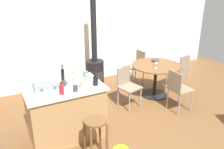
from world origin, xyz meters
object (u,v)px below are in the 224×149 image
wood_stove (95,68)px  wooden_stool (96,131)px  folding_chair_right (180,69)px  kitchen_island (66,111)px  cup_3 (64,83)px  bottle_3 (96,81)px  bottle_0 (62,89)px  bottle_2 (74,76)px  cup_2 (82,84)px  dining_table (156,72)px  cup_0 (86,74)px  bottle_1 (63,75)px  cup_1 (76,88)px  folding_chair_left (178,88)px  serving_bowl (155,60)px  toolbox (46,86)px  folding_chair_far (127,84)px  folding_chair_near (137,64)px  wine_glass (156,64)px  cup_4 (88,77)px

wood_stove → wooden_stool: bearing=-113.7°
folding_chair_right → kitchen_island: bearing=-168.9°
wooden_stool → cup_3: (-0.19, 0.79, 0.48)m
bottle_3 → folding_chair_right: bearing=17.0°
bottle_0 → bottle_2: size_ratio=0.69×
cup_2 → wooden_stool: bearing=-95.8°
dining_table → folding_chair_right: folding_chair_right is taller
bottle_3 → cup_0: 0.42m
bottle_1 → cup_1: 0.49m
folding_chair_left → serving_bowl: (0.20, 1.03, 0.27)m
toolbox → bottle_1: bearing=35.5°
folding_chair_right → wood_stove: (-1.89, 0.94, 0.04)m
folding_chair_far → wood_stove: wood_stove is taller
folding_chair_far → cup_2: bearing=-155.0°
folding_chair_far → folding_chair_near: bearing=47.9°
serving_bowl → wine_glass: bearing=-126.3°
kitchen_island → wooden_stool: size_ratio=1.91×
cup_0 → serving_bowl: cup_0 is taller
folding_chair_near → wine_glass: bearing=-100.1°
cup_3 → wine_glass: (2.14, 0.35, -0.10)m
serving_bowl → cup_3: bearing=-162.8°
dining_table → serving_bowl: 0.34m
folding_chair_right → bottle_2: bottle_2 is taller
folding_chair_left → bottle_3: size_ratio=4.19×
folding_chair_near → cup_0: (-1.87, -1.15, 0.46)m
folding_chair_near → folding_chair_left: folding_chair_left is taller
cup_0 → dining_table: bearing=10.0°
wood_stove → bottle_3: bearing=-113.2°
bottle_3 → cup_4: bottle_3 is taller
cup_2 → bottle_3: bearing=-12.9°
cup_2 → wine_glass: (1.89, 0.52, -0.11)m
bottle_1 → dining_table: bearing=8.2°
cup_0 → kitchen_island: bearing=-154.6°
serving_bowl → bottle_2: bearing=-162.8°
kitchen_island → bottle_2: bottle_2 is taller
wood_stove → cup_4: bearing=-117.4°
wood_stove → cup_0: (-0.75, -1.33, 0.42)m
wine_glass → folding_chair_near: bearing=79.9°
bottle_0 → cup_0: bearing=40.3°
folding_chair_near → folding_chair_left: 1.64m
serving_bowl → folding_chair_left: bearing=-100.8°
wood_stove → cup_2: wood_stove is taller
wooden_stool → cup_1: (-0.09, 0.51, 0.49)m
kitchen_island → folding_chair_right: kitchen_island is taller
folding_chair_far → cup_2: cup_2 is taller
wooden_stool → folding_chair_left: size_ratio=0.75×
kitchen_island → cup_1: 0.58m
kitchen_island → toolbox: toolbox is taller
folding_chair_near → bottle_1: (-2.28, -1.15, 0.52)m
kitchen_island → folding_chair_near: size_ratio=1.46×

